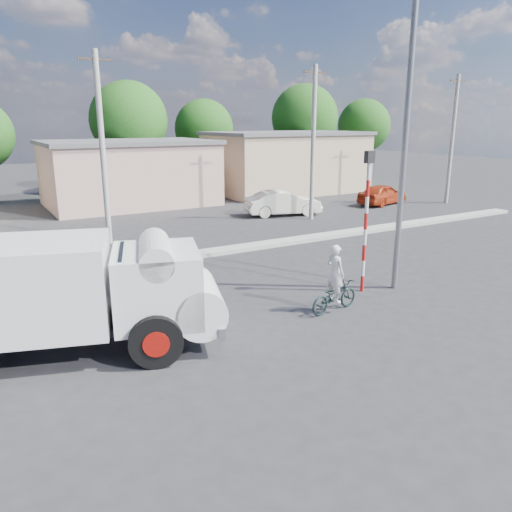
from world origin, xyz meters
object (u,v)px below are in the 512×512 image
bicycle (334,296)px  car_cream (283,203)px  truck (77,291)px  cyclist (335,284)px  car_red (382,194)px  streetlight (402,130)px  traffic_pole (366,210)px

bicycle → car_cream: 14.89m
truck → bicycle: bearing=9.4°
bicycle → cyclist: size_ratio=1.04×
car_red → streetlight: 17.69m
car_cream → car_red: bearing=-76.3°
car_cream → streetlight: bearing=175.7°
bicycle → streetlight: bearing=-85.6°
bicycle → car_red: bearing=-55.9°
truck → streetlight: 10.12m
streetlight → truck: bearing=177.7°
cyclist → car_cream: (6.99, 13.15, -0.11)m
bicycle → car_cream: size_ratio=0.40×
car_red → streetlight: streetlight is taller
truck → streetlight: (9.50, -0.38, 3.48)m
bicycle → traffic_pole: 3.00m
car_cream → car_red: size_ratio=1.10×
bicycle → cyclist: cyclist is taller
bicycle → traffic_pole: bearing=-72.0°
cyclist → streetlight: streetlight is taller
truck → traffic_pole: size_ratio=1.58×
truck → bicycle: size_ratio=4.04×
car_cream → traffic_pole: (-5.10, -12.24, 1.89)m
cyclist → car_red: cyclist is taller
bicycle → cyclist: bearing=-0.0°
streetlight → cyclist: bearing=-167.8°
bicycle → car_red: (14.60, 13.09, 0.22)m
car_red → traffic_pole: traffic_pole is taller
truck → car_red: truck is taller
car_red → streetlight: bearing=123.4°
car_red → traffic_pole: (-12.72, -12.18, 1.93)m
traffic_pole → streetlight: streetlight is taller
cyclist → streetlight: bearing=-85.6°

